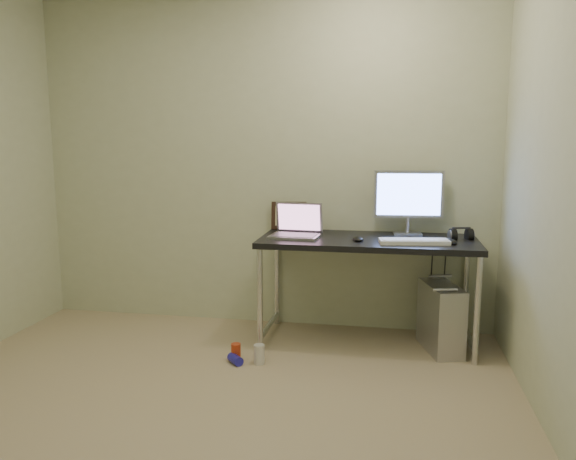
# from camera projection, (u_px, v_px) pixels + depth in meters

# --- Properties ---
(floor) EXTENTS (3.50, 3.50, 0.00)m
(floor) POSITION_uv_depth(u_px,v_px,m) (184.00, 432.00, 2.77)
(floor) COLOR tan
(floor) RESTS_ON ground
(wall_back) EXTENTS (3.50, 0.02, 2.50)m
(wall_back) POSITION_uv_depth(u_px,v_px,m) (262.00, 163.00, 4.27)
(wall_back) COLOR beige
(wall_back) RESTS_ON ground
(desk) EXTENTS (1.49, 0.65, 0.75)m
(desk) POSITION_uv_depth(u_px,v_px,m) (368.00, 250.00, 3.90)
(desk) COLOR black
(desk) RESTS_ON ground
(tower_computer) EXTENTS (0.30, 0.48, 0.49)m
(tower_computer) POSITION_uv_depth(u_px,v_px,m) (441.00, 318.00, 3.81)
(tower_computer) COLOR #A8A8AD
(tower_computer) RESTS_ON ground
(cable_a) EXTENTS (0.01, 0.16, 0.69)m
(cable_a) POSITION_uv_depth(u_px,v_px,m) (431.00, 281.00, 4.13)
(cable_a) COLOR black
(cable_a) RESTS_ON ground
(cable_b) EXTENTS (0.02, 0.11, 0.71)m
(cable_b) POSITION_uv_depth(u_px,v_px,m) (444.00, 285.00, 4.09)
(cable_b) COLOR black
(cable_b) RESTS_ON ground
(can_red) EXTENTS (0.08, 0.08, 0.11)m
(can_red) POSITION_uv_depth(u_px,v_px,m) (236.00, 352.00, 3.65)
(can_red) COLOR red
(can_red) RESTS_ON ground
(can_white) EXTENTS (0.09, 0.09, 0.13)m
(can_white) POSITION_uv_depth(u_px,v_px,m) (259.00, 354.00, 3.60)
(can_white) COLOR silver
(can_white) RESTS_ON ground
(can_blue) EXTENTS (0.12, 0.12, 0.06)m
(can_blue) POSITION_uv_depth(u_px,v_px,m) (235.00, 359.00, 3.60)
(can_blue) COLOR #231FAE
(can_blue) RESTS_ON ground
(laptop) EXTENTS (0.36, 0.30, 0.23)m
(laptop) POSITION_uv_depth(u_px,v_px,m) (296.00, 229.00, 3.96)
(laptop) COLOR #ABACB2
(laptop) RESTS_ON desk
(monitor) EXTENTS (0.49, 0.16, 0.46)m
(monitor) POSITION_uv_depth(u_px,v_px,m) (409.00, 197.00, 4.00)
(monitor) COLOR #ABACB2
(monitor) RESTS_ON desk
(keyboard) EXTENTS (0.47, 0.21, 0.03)m
(keyboard) POSITION_uv_depth(u_px,v_px,m) (414.00, 241.00, 3.69)
(keyboard) COLOR white
(keyboard) RESTS_ON desk
(mouse_right) EXTENTS (0.08, 0.12, 0.04)m
(mouse_right) POSITION_uv_depth(u_px,v_px,m) (451.00, 241.00, 3.68)
(mouse_right) COLOR black
(mouse_right) RESTS_ON desk
(mouse_left) EXTENTS (0.10, 0.13, 0.04)m
(mouse_left) POSITION_uv_depth(u_px,v_px,m) (358.00, 238.00, 3.79)
(mouse_left) COLOR black
(mouse_left) RESTS_ON desk
(headphones) EXTENTS (0.17, 0.10, 0.11)m
(headphones) POSITION_uv_depth(u_px,v_px,m) (461.00, 235.00, 3.84)
(headphones) COLOR black
(headphones) RESTS_ON desk
(picture_frame) EXTENTS (0.27, 0.11, 0.21)m
(picture_frame) POSITION_uv_depth(u_px,v_px,m) (289.00, 216.00, 4.25)
(picture_frame) COLOR black
(picture_frame) RESTS_ON desk
(webcam) EXTENTS (0.05, 0.04, 0.12)m
(webcam) POSITION_uv_depth(u_px,v_px,m) (318.00, 219.00, 4.18)
(webcam) COLOR silver
(webcam) RESTS_ON desk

